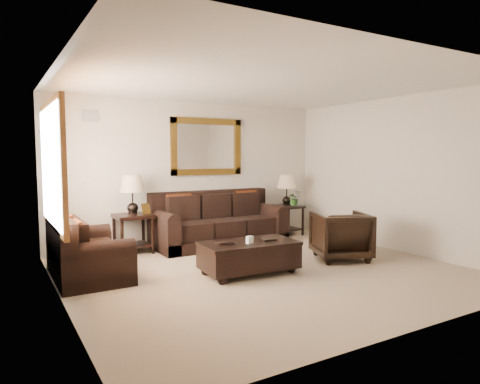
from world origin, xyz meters
TOP-DOWN VIEW (x-y plane):
  - room at (0.00, 0.00)m, footprint 5.51×5.01m
  - window at (-2.70, 0.90)m, footprint 0.07×1.96m
  - mirror at (0.28, 2.47)m, footprint 1.50×0.06m
  - air_vent at (-1.90, 2.48)m, footprint 0.25×0.02m
  - sofa at (0.28, 2.02)m, footprint 2.45×1.06m
  - loveseat at (-2.33, 1.01)m, footprint 0.92×1.54m
  - end_table_left at (-1.30, 2.15)m, footprint 0.61×0.61m
  - end_table_right at (2.00, 2.17)m, footprint 0.58×0.58m
  - coffee_table at (-0.27, 0.01)m, footprint 1.41×0.82m
  - armchair at (1.47, -0.01)m, footprint 1.06×1.03m
  - potted_plant at (2.12, 2.07)m, footprint 0.34×0.36m

SIDE VIEW (x-z plane):
  - coffee_table at x=-0.27m, z-range 0.00..0.58m
  - loveseat at x=-2.33m, z-range -0.11..0.75m
  - sofa at x=0.28m, z-range -0.14..0.86m
  - armchair at x=1.47m, z-range 0.00..0.85m
  - potted_plant at x=2.12m, z-range 0.63..0.87m
  - end_table_right at x=2.00m, z-range 0.19..1.46m
  - end_table_left at x=-1.30m, z-range 0.21..1.56m
  - room at x=0.00m, z-range 0.00..2.71m
  - window at x=-2.70m, z-range 0.72..2.38m
  - mirror at x=0.28m, z-range 1.30..2.40m
  - air_vent at x=-1.90m, z-range 2.26..2.44m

